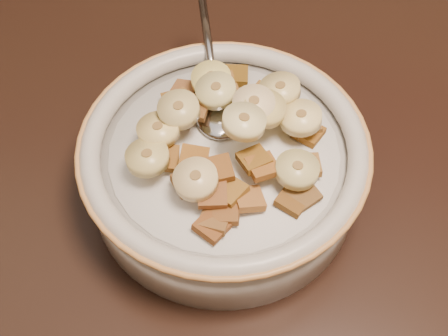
# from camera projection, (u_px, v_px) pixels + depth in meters

# --- Properties ---
(table) EXTENTS (1.44, 0.97, 0.04)m
(table) POSITION_uv_depth(u_px,v_px,m) (12.00, 111.00, 0.58)
(table) COLOR black
(table) RESTS_ON floor
(chair) EXTENTS (0.44, 0.44, 0.89)m
(chair) POSITION_uv_depth(u_px,v_px,m) (205.00, 3.00, 1.10)
(chair) COLOR #372215
(chair) RESTS_ON floor
(cereal_bowl) EXTENTS (0.21, 0.21, 0.05)m
(cereal_bowl) POSITION_uv_depth(u_px,v_px,m) (224.00, 172.00, 0.49)
(cereal_bowl) COLOR #B5B3AA
(cereal_bowl) RESTS_ON table
(milk) EXTENTS (0.17, 0.17, 0.00)m
(milk) POSITION_uv_depth(u_px,v_px,m) (224.00, 153.00, 0.47)
(milk) COLOR white
(milk) RESTS_ON cereal_bowl
(spoon) EXTENTS (0.05, 0.06, 0.01)m
(spoon) POSITION_uv_depth(u_px,v_px,m) (219.00, 115.00, 0.48)
(spoon) COLOR gray
(spoon) RESTS_ON cereal_bowl
(cereal_square_0) EXTENTS (0.03, 0.03, 0.01)m
(cereal_square_0) POSITION_uv_depth(u_px,v_px,m) (254.00, 159.00, 0.44)
(cereal_square_0) COLOR brown
(cereal_square_0) RESTS_ON milk
(cereal_square_1) EXTENTS (0.03, 0.03, 0.01)m
(cereal_square_1) POSITION_uv_depth(u_px,v_px,m) (175.00, 101.00, 0.48)
(cereal_square_1) COLOR brown
(cereal_square_1) RESTS_ON milk
(cereal_square_2) EXTENTS (0.03, 0.03, 0.01)m
(cereal_square_2) POSITION_uv_depth(u_px,v_px,m) (218.00, 169.00, 0.43)
(cereal_square_2) COLOR brown
(cereal_square_2) RESTS_ON milk
(cereal_square_3) EXTENTS (0.02, 0.02, 0.01)m
(cereal_square_3) POSITION_uv_depth(u_px,v_px,m) (212.00, 194.00, 0.43)
(cereal_square_3) COLOR brown
(cereal_square_3) RESTS_ON milk
(cereal_square_4) EXTENTS (0.03, 0.03, 0.01)m
(cereal_square_4) POSITION_uv_depth(u_px,v_px,m) (208.00, 182.00, 0.43)
(cereal_square_4) COLOR #9A6421
(cereal_square_4) RESTS_ON milk
(cereal_square_5) EXTENTS (0.03, 0.03, 0.01)m
(cereal_square_5) POSITION_uv_depth(u_px,v_px,m) (184.00, 103.00, 0.48)
(cereal_square_5) COLOR brown
(cereal_square_5) RESTS_ON milk
(cereal_square_6) EXTENTS (0.03, 0.03, 0.01)m
(cereal_square_6) POSITION_uv_depth(u_px,v_px,m) (230.00, 191.00, 0.43)
(cereal_square_6) COLOR brown
(cereal_square_6) RESTS_ON milk
(cereal_square_7) EXTENTS (0.02, 0.02, 0.01)m
(cereal_square_7) POSITION_uv_depth(u_px,v_px,m) (194.00, 159.00, 0.44)
(cereal_square_7) COLOR #8A5C1C
(cereal_square_7) RESTS_ON milk
(cereal_square_8) EXTENTS (0.02, 0.02, 0.01)m
(cereal_square_8) POSITION_uv_depth(u_px,v_px,m) (225.00, 211.00, 0.43)
(cereal_square_8) COLOR brown
(cereal_square_8) RESTS_ON milk
(cereal_square_9) EXTENTS (0.02, 0.02, 0.01)m
(cereal_square_9) POSITION_uv_depth(u_px,v_px,m) (306.00, 165.00, 0.45)
(cereal_square_9) COLOR brown
(cereal_square_9) RESTS_ON milk
(cereal_square_10) EXTENTS (0.02, 0.02, 0.01)m
(cereal_square_10) POSITION_uv_depth(u_px,v_px,m) (283.00, 95.00, 0.49)
(cereal_square_10) COLOR brown
(cereal_square_10) RESTS_ON milk
(cereal_square_11) EXTENTS (0.03, 0.03, 0.01)m
(cereal_square_11) POSITION_uv_depth(u_px,v_px,m) (303.00, 194.00, 0.44)
(cereal_square_11) COLOR brown
(cereal_square_11) RESTS_ON milk
(cereal_square_12) EXTENTS (0.03, 0.03, 0.01)m
(cereal_square_12) POSITION_uv_depth(u_px,v_px,m) (223.00, 84.00, 0.49)
(cereal_square_12) COLOR brown
(cereal_square_12) RESTS_ON milk
(cereal_square_13) EXTENTS (0.02, 0.02, 0.01)m
(cereal_square_13) POSITION_uv_depth(u_px,v_px,m) (215.00, 220.00, 0.42)
(cereal_square_13) COLOR brown
(cereal_square_13) RESTS_ON milk
(cereal_square_14) EXTENTS (0.03, 0.03, 0.01)m
(cereal_square_14) POSITION_uv_depth(u_px,v_px,m) (212.00, 226.00, 0.42)
(cereal_square_14) COLOR brown
(cereal_square_14) RESTS_ON milk
(cereal_square_15) EXTENTS (0.03, 0.03, 0.01)m
(cereal_square_15) POSITION_uv_depth(u_px,v_px,m) (262.00, 167.00, 0.44)
(cereal_square_15) COLOR brown
(cereal_square_15) RESTS_ON milk
(cereal_square_16) EXTENTS (0.03, 0.03, 0.01)m
(cereal_square_16) POSITION_uv_depth(u_px,v_px,m) (264.00, 94.00, 0.49)
(cereal_square_16) COLOR brown
(cereal_square_16) RESTS_ON milk
(cereal_square_17) EXTENTS (0.02, 0.02, 0.01)m
(cereal_square_17) POSITION_uv_depth(u_px,v_px,m) (235.00, 76.00, 0.50)
(cereal_square_17) COLOR brown
(cereal_square_17) RESTS_ON milk
(cereal_square_18) EXTENTS (0.03, 0.03, 0.01)m
(cereal_square_18) POSITION_uv_depth(u_px,v_px,m) (189.00, 183.00, 0.44)
(cereal_square_18) COLOR brown
(cereal_square_18) RESTS_ON milk
(cereal_square_19) EXTENTS (0.02, 0.02, 0.01)m
(cereal_square_19) POSITION_uv_depth(u_px,v_px,m) (165.00, 158.00, 0.45)
(cereal_square_19) COLOR brown
(cereal_square_19) RESTS_ON milk
(cereal_square_20) EXTENTS (0.03, 0.03, 0.01)m
(cereal_square_20) POSITION_uv_depth(u_px,v_px,m) (306.00, 126.00, 0.47)
(cereal_square_20) COLOR olive
(cereal_square_20) RESTS_ON milk
(cereal_square_21) EXTENTS (0.03, 0.03, 0.01)m
(cereal_square_21) POSITION_uv_depth(u_px,v_px,m) (184.00, 91.00, 0.49)
(cereal_square_21) COLOR brown
(cereal_square_21) RESTS_ON milk
(cereal_square_22) EXTENTS (0.02, 0.02, 0.01)m
(cereal_square_22) POSITION_uv_depth(u_px,v_px,m) (195.00, 107.00, 0.47)
(cereal_square_22) COLOR brown
(cereal_square_22) RESTS_ON milk
(cereal_square_23) EXTENTS (0.03, 0.03, 0.01)m
(cereal_square_23) POSITION_uv_depth(u_px,v_px,m) (188.00, 108.00, 0.47)
(cereal_square_23) COLOR brown
(cereal_square_23) RESTS_ON milk
(cereal_square_24) EXTENTS (0.03, 0.03, 0.01)m
(cereal_square_24) POSITION_uv_depth(u_px,v_px,m) (308.00, 133.00, 0.47)
(cereal_square_24) COLOR brown
(cereal_square_24) RESTS_ON milk
(cereal_square_25) EXTENTS (0.03, 0.03, 0.01)m
(cereal_square_25) POSITION_uv_depth(u_px,v_px,m) (293.00, 200.00, 0.43)
(cereal_square_25) COLOR brown
(cereal_square_25) RESTS_ON milk
(cereal_square_26) EXTENTS (0.02, 0.02, 0.01)m
(cereal_square_26) POSITION_uv_depth(u_px,v_px,m) (154.00, 131.00, 0.47)
(cereal_square_26) COLOR brown
(cereal_square_26) RESTS_ON milk
(cereal_square_27) EXTENTS (0.03, 0.03, 0.01)m
(cereal_square_27) POSITION_uv_depth(u_px,v_px,m) (249.00, 199.00, 0.43)
(cereal_square_27) COLOR brown
(cereal_square_27) RESTS_ON milk
(banana_slice_0) EXTENTS (0.04, 0.04, 0.01)m
(banana_slice_0) POSITION_uv_depth(u_px,v_px,m) (297.00, 170.00, 0.43)
(banana_slice_0) COLOR #DAC56E
(banana_slice_0) RESTS_ON milk
(banana_slice_1) EXTENTS (0.04, 0.04, 0.02)m
(banana_slice_1) POSITION_uv_depth(u_px,v_px,m) (211.00, 80.00, 0.48)
(banana_slice_1) COLOR #E3D76D
(banana_slice_1) RESTS_ON milk
(banana_slice_2) EXTENTS (0.04, 0.04, 0.01)m
(banana_slice_2) POSITION_uv_depth(u_px,v_px,m) (265.00, 108.00, 0.45)
(banana_slice_2) COLOR #F5E177
(banana_slice_2) RESTS_ON milk
(banana_slice_3) EXTENTS (0.04, 0.04, 0.01)m
(banana_slice_3) POSITION_uv_depth(u_px,v_px,m) (196.00, 179.00, 0.42)
(banana_slice_3) COLOR beige
(banana_slice_3) RESTS_ON milk
(banana_slice_4) EXTENTS (0.03, 0.03, 0.01)m
(banana_slice_4) POSITION_uv_depth(u_px,v_px,m) (147.00, 157.00, 0.44)
(banana_slice_4) COLOR #D4C56F
(banana_slice_4) RESTS_ON milk
(banana_slice_5) EXTENTS (0.04, 0.04, 0.01)m
(banana_slice_5) POSITION_uv_depth(u_px,v_px,m) (244.00, 122.00, 0.43)
(banana_slice_5) COLOR #FFEDA2
(banana_slice_5) RESTS_ON milk
(banana_slice_6) EXTENTS (0.04, 0.04, 0.01)m
(banana_slice_6) POSITION_uv_depth(u_px,v_px,m) (158.00, 130.00, 0.45)
(banana_slice_6) COLOR #E2C27D
(banana_slice_6) RESTS_ON milk
(banana_slice_7) EXTENTS (0.04, 0.04, 0.02)m
(banana_slice_7) POSITION_uv_depth(u_px,v_px,m) (179.00, 110.00, 0.45)
(banana_slice_7) COLOR #D8CC76
(banana_slice_7) RESTS_ON milk
(banana_slice_8) EXTENTS (0.04, 0.04, 0.01)m
(banana_slice_8) POSITION_uv_depth(u_px,v_px,m) (254.00, 105.00, 0.45)
(banana_slice_8) COLOR #FFE6A6
(banana_slice_8) RESTS_ON milk
(banana_slice_9) EXTENTS (0.04, 0.04, 0.02)m
(banana_slice_9) POSITION_uv_depth(u_px,v_px,m) (216.00, 91.00, 0.47)
(banana_slice_9) COLOR #CFC684
(banana_slice_9) RESTS_ON milk
(banana_slice_10) EXTENTS (0.04, 0.04, 0.01)m
(banana_slice_10) POSITION_uv_depth(u_px,v_px,m) (301.00, 118.00, 0.46)
(banana_slice_10) COLOR #F7EA94
(banana_slice_10) RESTS_ON milk
(banana_slice_11) EXTENTS (0.04, 0.04, 0.02)m
(banana_slice_11) POSITION_uv_depth(u_px,v_px,m) (280.00, 90.00, 0.47)
(banana_slice_11) COLOR #EED974
(banana_slice_11) RESTS_ON milk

